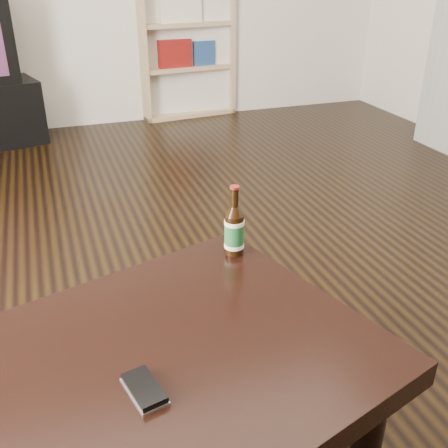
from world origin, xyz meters
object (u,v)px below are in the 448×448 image
object	(u,v)px
beer_bottle	(234,230)
phone	(144,390)
bookshelf	(180,19)
coffee_table	(91,413)

from	to	relation	value
beer_bottle	phone	world-z (taller)	beer_bottle
bookshelf	phone	world-z (taller)	bookshelf
bookshelf	phone	xyz separation A→B (m)	(-1.06, -3.65, -0.30)
beer_bottle	bookshelf	bearing A→B (deg)	77.43
bookshelf	coffee_table	xyz separation A→B (m)	(-1.16, -3.61, -0.37)
beer_bottle	phone	size ratio (longest dim) A/B	1.72
bookshelf	coffee_table	size ratio (longest dim) A/B	1.07
beer_bottle	phone	xyz separation A→B (m)	(-0.35, -0.45, -0.06)
bookshelf	beer_bottle	size ratio (longest dim) A/B	7.24
bookshelf	coffee_table	distance (m)	3.81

